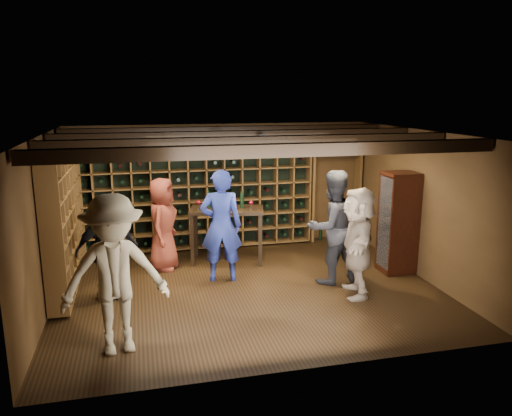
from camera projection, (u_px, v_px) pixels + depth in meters
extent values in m
plane|color=black|center=(249.00, 289.00, 8.08)|extent=(6.00, 6.00, 0.00)
plane|color=#4E341A|center=(222.00, 186.00, 10.17)|extent=(6.00, 0.00, 6.00)
plane|color=#4E341A|center=(299.00, 267.00, 5.43)|extent=(6.00, 0.00, 6.00)
plane|color=#4E341A|center=(44.00, 226.00, 7.12)|extent=(0.00, 5.00, 5.00)
plane|color=#4E341A|center=(420.00, 204.00, 8.48)|extent=(0.00, 5.00, 5.00)
plane|color=black|center=(248.00, 134.00, 7.52)|extent=(6.00, 6.00, 0.00)
cube|color=black|center=(277.00, 150.00, 6.02)|extent=(5.90, 0.18, 0.16)
cube|color=black|center=(256.00, 142.00, 7.06)|extent=(5.90, 0.18, 0.16)
cube|color=black|center=(240.00, 136.00, 8.10)|extent=(5.90, 0.18, 0.16)
cube|color=black|center=(228.00, 131.00, 9.14)|extent=(5.90, 0.18, 0.16)
cylinder|color=black|center=(168.00, 143.00, 7.27)|extent=(0.10, 0.10, 0.10)
cylinder|color=black|center=(261.00, 138.00, 7.99)|extent=(0.10, 0.10, 0.10)
cylinder|color=black|center=(342.00, 141.00, 7.57)|extent=(0.10, 0.10, 0.10)
cylinder|color=black|center=(222.00, 135.00, 8.63)|extent=(0.10, 0.10, 0.10)
cube|color=brown|center=(197.00, 193.00, 9.91)|extent=(4.65, 0.30, 2.20)
cube|color=black|center=(197.00, 193.00, 9.91)|extent=(4.56, 0.02, 2.16)
cube|color=brown|center=(65.00, 218.00, 7.96)|extent=(0.30, 2.65, 2.20)
cube|color=black|center=(65.00, 218.00, 7.96)|extent=(0.29, 0.02, 2.16)
cube|color=brown|center=(336.00, 154.00, 10.40)|extent=(1.15, 0.32, 0.04)
cube|color=brown|center=(357.00, 196.00, 10.73)|extent=(0.05, 0.28, 1.85)
cube|color=brown|center=(312.00, 198.00, 10.49)|extent=(0.05, 0.28, 1.85)
cube|color=#9C804E|center=(318.00, 149.00, 10.29)|extent=(0.40, 0.30, 0.20)
cube|color=#9C804E|center=(339.00, 148.00, 10.39)|extent=(0.40, 0.30, 0.20)
cube|color=#9C804E|center=(354.00, 148.00, 10.47)|extent=(0.40, 0.30, 0.20)
cube|color=black|center=(395.00, 268.00, 8.87)|extent=(0.55, 0.50, 0.10)
cube|color=black|center=(398.00, 222.00, 8.68)|extent=(0.55, 0.50, 1.70)
cube|color=white|center=(385.00, 223.00, 8.62)|extent=(0.01, 0.46, 1.60)
cube|color=black|center=(398.00, 222.00, 8.68)|extent=(0.50, 0.44, 0.02)
sphere|color=#59260C|center=(398.00, 217.00, 8.66)|extent=(0.18, 0.18, 0.18)
imported|color=navy|center=(221.00, 226.00, 8.27)|extent=(0.75, 0.55, 1.89)
imported|color=black|center=(332.00, 227.00, 8.19)|extent=(1.04, 0.88, 1.89)
imported|color=maroon|center=(163.00, 224.00, 8.83)|extent=(0.76, 0.94, 1.66)
imported|color=black|center=(107.00, 250.00, 7.50)|extent=(0.96, 0.50, 1.57)
imported|color=gray|center=(115.00, 275.00, 5.93)|extent=(1.37, 0.92, 1.97)
imported|color=gray|center=(358.00, 242.00, 7.68)|extent=(0.89, 1.66, 1.71)
cube|color=black|center=(227.00, 210.00, 9.21)|extent=(1.47, 0.97, 0.06)
cube|color=black|center=(192.00, 241.00, 9.05)|extent=(0.08, 0.08, 0.97)
cube|color=black|center=(260.00, 241.00, 9.05)|extent=(0.08, 0.08, 0.97)
cube|color=black|center=(196.00, 232.00, 9.59)|extent=(0.08, 0.08, 0.97)
cube|color=black|center=(260.00, 232.00, 9.59)|extent=(0.08, 0.08, 0.97)
cylinder|color=black|center=(209.00, 200.00, 9.22)|extent=(0.07, 0.07, 0.28)
cylinder|color=black|center=(224.00, 200.00, 9.22)|extent=(0.07, 0.07, 0.28)
cylinder|color=black|center=(242.00, 200.00, 9.22)|extent=(0.07, 0.07, 0.28)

